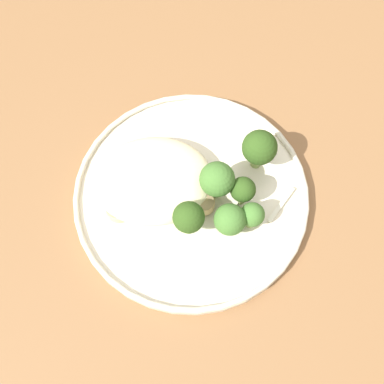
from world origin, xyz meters
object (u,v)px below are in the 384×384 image
at_px(broccoli_floret_small_sprig, 230,220).
at_px(dinner_plate, 192,196).
at_px(seared_scallop_center_golden, 119,208).
at_px(broccoli_floret_rear_charred, 252,215).
at_px(seared_scallop_tiny_bay, 158,194).
at_px(seared_scallop_on_noodles, 151,163).
at_px(broccoli_floret_left_leaning, 259,148).
at_px(broccoli_floret_near_rim, 243,190).
at_px(broccoli_floret_right_tilted, 217,180).
at_px(seared_scallop_tilted_round, 141,176).
at_px(broccoli_floret_tall_stalk, 189,218).
at_px(seared_scallop_rear_pale, 205,204).

bearing_deg(broccoli_floret_small_sprig, dinner_plate, 131.70).
bearing_deg(seared_scallop_center_golden, broccoli_floret_rear_charred, -8.59).
bearing_deg(seared_scallop_tiny_bay, seared_scallop_on_noodles, 100.94).
bearing_deg(broccoli_floret_left_leaning, broccoli_floret_near_rim, -116.10).
bearing_deg(broccoli_floret_rear_charred, broccoli_floret_right_tilted, 133.73).
bearing_deg(broccoli_floret_rear_charred, seared_scallop_center_golden, 171.41).
xyz_separation_m(seared_scallop_tilted_round, broccoli_floret_tall_stalk, (0.06, -0.07, 0.03)).
xyz_separation_m(broccoli_floret_near_rim, broccoli_floret_small_sprig, (-0.02, -0.04, -0.00)).
bearing_deg(dinner_plate, seared_scallop_tilted_round, 157.74).
bearing_deg(broccoli_floret_rear_charred, seared_scallop_on_noodles, 144.83).
height_order(seared_scallop_tiny_bay, broccoli_floret_right_tilted, broccoli_floret_right_tilted).
bearing_deg(seared_scallop_on_noodles, broccoli_floret_small_sprig, -44.35).
distance_m(seared_scallop_tiny_bay, seared_scallop_center_golden, 0.05).
distance_m(seared_scallop_tiny_bay, broccoli_floret_right_tilted, 0.08).
xyz_separation_m(broccoli_floret_rear_charred, broccoli_floret_left_leaning, (0.01, 0.08, 0.01)).
distance_m(seared_scallop_tilted_round, broccoli_floret_small_sprig, 0.13).
height_order(broccoli_floret_tall_stalk, broccoli_floret_right_tilted, broccoli_floret_right_tilted).
bearing_deg(broccoli_floret_rear_charred, broccoli_floret_small_sprig, -167.76).
bearing_deg(dinner_plate, broccoli_floret_small_sprig, -48.30).
bearing_deg(dinner_plate, seared_scallop_tiny_bay, -179.11).
relative_size(seared_scallop_tiny_bay, broccoli_floret_left_leaning, 0.53).
bearing_deg(seared_scallop_tiny_bay, broccoli_floret_tall_stalk, -50.45).
distance_m(seared_scallop_tiny_bay, broccoli_floret_small_sprig, 0.10).
xyz_separation_m(seared_scallop_center_golden, broccoli_floret_near_rim, (0.15, 0.01, 0.02)).
relative_size(seared_scallop_tilted_round, seared_scallop_center_golden, 0.98).
distance_m(seared_scallop_tilted_round, seared_scallop_on_noodles, 0.02).
bearing_deg(seared_scallop_rear_pale, broccoli_floret_left_leaning, 39.52).
height_order(seared_scallop_tiny_bay, broccoli_floret_small_sprig, broccoli_floret_small_sprig).
bearing_deg(broccoli_floret_small_sprig, broccoli_floret_tall_stalk, 176.17).
bearing_deg(seared_scallop_on_noodles, seared_scallop_center_golden, -123.87).
height_order(seared_scallop_rear_pale, broccoli_floret_tall_stalk, broccoli_floret_tall_stalk).
bearing_deg(seared_scallop_tilted_round, broccoli_floret_small_sprig, -34.81).
bearing_deg(seared_scallop_center_golden, seared_scallop_on_noodles, 56.13).
bearing_deg(broccoli_floret_left_leaning, seared_scallop_center_golden, -162.09).
height_order(broccoli_floret_rear_charred, broccoli_floret_tall_stalk, broccoli_floret_tall_stalk).
distance_m(broccoli_floret_tall_stalk, broccoli_floret_small_sprig, 0.05).
relative_size(seared_scallop_center_golden, broccoli_floret_near_rim, 0.68).
distance_m(seared_scallop_rear_pale, broccoli_floret_small_sprig, 0.04).
bearing_deg(seared_scallop_tiny_bay, seared_scallop_center_golden, -161.58).
relative_size(seared_scallop_tiny_bay, broccoli_floret_near_rim, 0.71).
xyz_separation_m(seared_scallop_tilted_round, seared_scallop_tiny_bay, (0.02, -0.03, -0.00)).
distance_m(seared_scallop_rear_pale, broccoli_floret_right_tilted, 0.04).
height_order(seared_scallop_on_noodles, broccoli_floret_right_tilted, broccoli_floret_right_tilted).
distance_m(seared_scallop_center_golden, seared_scallop_rear_pale, 0.10).
bearing_deg(broccoli_floret_right_tilted, broccoli_floret_small_sprig, -75.61).
xyz_separation_m(dinner_plate, broccoli_floret_rear_charred, (0.07, -0.04, 0.03)).
distance_m(seared_scallop_tiny_bay, seared_scallop_rear_pale, 0.06).
relative_size(broccoli_floret_rear_charred, broccoli_floret_left_leaning, 0.67).
bearing_deg(seared_scallop_tiny_bay, broccoli_floret_near_rim, -5.00).
bearing_deg(seared_scallop_tilted_round, broccoli_floret_rear_charred, -26.84).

